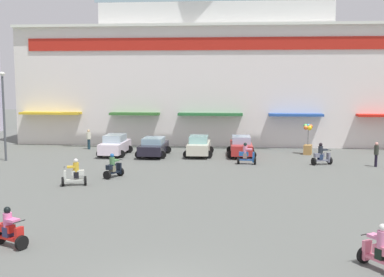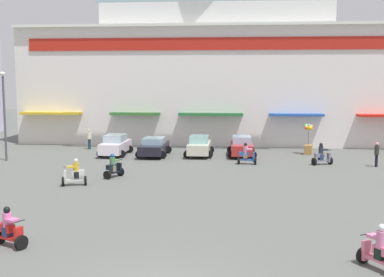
# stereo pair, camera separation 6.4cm
# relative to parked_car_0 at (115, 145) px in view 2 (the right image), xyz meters

# --- Properties ---
(ground_plane) EXTENTS (128.00, 128.00, 0.00)m
(ground_plane) POSITION_rel_parked_car_0_xyz_m (7.40, -11.54, -0.81)
(ground_plane) COLOR #5C5F5A
(colonial_building) EXTENTS (35.69, 15.02, 20.52)m
(colonial_building) POSITION_rel_parked_car_0_xyz_m (7.40, 10.92, 7.89)
(colonial_building) COLOR white
(colonial_building) RESTS_ON ground
(parked_car_0) EXTENTS (2.27, 4.16, 1.62)m
(parked_car_0) POSITION_rel_parked_car_0_xyz_m (0.00, 0.00, 0.00)
(parked_car_0) COLOR silver
(parked_car_0) RESTS_ON ground
(parked_car_1) EXTENTS (2.39, 4.32, 1.43)m
(parked_car_1) POSITION_rel_parked_car_0_xyz_m (3.07, -0.06, -0.07)
(parked_car_1) COLOR black
(parked_car_1) RESTS_ON ground
(parked_car_2) EXTENTS (2.26, 3.86, 1.58)m
(parked_car_2) POSITION_rel_parked_car_0_xyz_m (6.57, 0.27, -0.02)
(parked_car_2) COLOR beige
(parked_car_2) RESTS_ON ground
(parked_car_3) EXTENTS (2.31, 4.13, 1.56)m
(parked_car_3) POSITION_rel_parked_car_0_xyz_m (9.84, 0.48, -0.03)
(parked_car_3) COLOR #B12A28
(parked_car_3) RESTS_ON ground
(scooter_rider_0) EXTENTS (1.50, 1.01, 1.55)m
(scooter_rider_0) POSITION_rel_parked_car_0_xyz_m (15.43, -2.84, -0.18)
(scooter_rider_0) COLOR black
(scooter_rider_0) RESTS_ON ground
(scooter_rider_1) EXTENTS (1.43, 1.06, 1.47)m
(scooter_rider_1) POSITION_rel_parked_car_0_xyz_m (1.47, -21.16, -0.20)
(scooter_rider_1) COLOR black
(scooter_rider_1) RESTS_ON ground
(scooter_rider_2) EXTENTS (1.16, 1.39, 1.52)m
(scooter_rider_2) POSITION_rel_parked_car_0_xyz_m (14.15, -22.07, -0.19)
(scooter_rider_2) COLOR black
(scooter_rider_2) RESTS_ON ground
(scooter_rider_5) EXTENTS (1.47, 0.91, 1.55)m
(scooter_rider_5) POSITION_rel_parked_car_0_xyz_m (0.45, -11.03, -0.16)
(scooter_rider_5) COLOR black
(scooter_rider_5) RESTS_ON ground
(scooter_rider_6) EXTENTS (1.07, 1.48, 1.51)m
(scooter_rider_6) POSITION_rel_parked_car_0_xyz_m (2.07, -8.61, -0.18)
(scooter_rider_6) COLOR black
(scooter_rider_6) RESTS_ON ground
(scooter_rider_7) EXTENTS (1.34, 0.60, 1.53)m
(scooter_rider_7) POSITION_rel_parked_car_0_xyz_m (10.21, -3.12, -0.16)
(scooter_rider_7) COLOR black
(scooter_rider_7) RESTS_ON ground
(pedestrian_0) EXTENTS (0.44, 0.44, 1.68)m
(pedestrian_0) POSITION_rel_parked_car_0_xyz_m (-3.01, 2.98, 0.15)
(pedestrian_0) COLOR #1B3541
(pedestrian_0) RESTS_ON ground
(pedestrian_1) EXTENTS (0.37, 0.37, 1.70)m
(pedestrian_1) POSITION_rel_parked_car_0_xyz_m (18.99, -3.30, 0.18)
(pedestrian_1) COLOR black
(pedestrian_1) RESTS_ON ground
(streetlamp_near) EXTENTS (0.40, 0.40, 6.47)m
(streetlamp_near) POSITION_rel_parked_car_0_xyz_m (-7.35, -3.25, 2.99)
(streetlamp_near) COLOR #474C51
(streetlamp_near) RESTS_ON ground
(balloon_vendor_cart) EXTENTS (0.80, 1.02, 2.43)m
(balloon_vendor_cart) POSITION_rel_parked_car_0_xyz_m (15.10, 1.88, 0.18)
(balloon_vendor_cart) COLOR #A57B42
(balloon_vendor_cart) RESTS_ON ground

